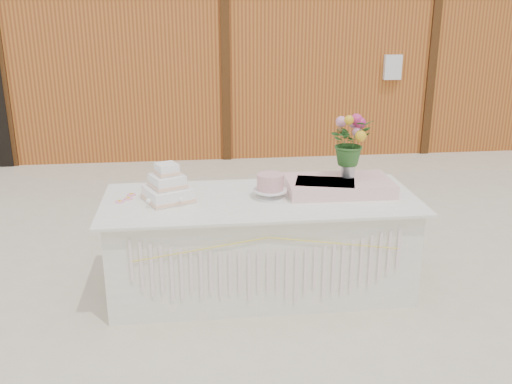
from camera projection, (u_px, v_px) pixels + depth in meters
ground at (260, 288)px, 4.59m from camera, size 80.00×80.00×0.00m
barn at (217, 34)px, 9.71m from camera, size 12.60×4.60×3.30m
cake_table at (260, 244)px, 4.47m from camera, size 2.40×1.00×0.77m
wedding_cake at (168, 188)px, 4.26m from camera, size 0.42×0.42×0.29m
pink_cake_stand at (270, 185)px, 4.33m from camera, size 0.26×0.26×0.19m
satin_runner at (339, 186)px, 4.48m from camera, size 0.83×0.49×0.10m
flower_vase at (348, 168)px, 4.51m from camera, size 0.11×0.11×0.15m
bouquet at (350, 136)px, 4.43m from camera, size 0.41×0.39×0.37m
loose_flowers at (127, 198)px, 4.33m from camera, size 0.19×0.36×0.02m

